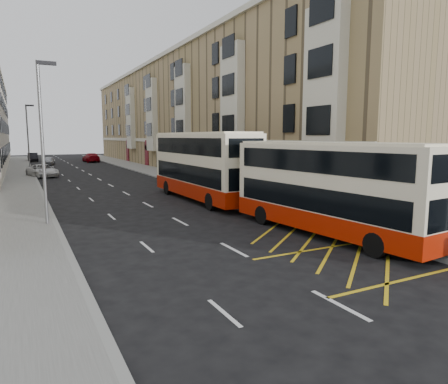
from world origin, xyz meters
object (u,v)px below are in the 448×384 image
double_decker_rear (202,166)px  car_red (91,158)px  double_decker_front (328,188)px  street_lamp_far (28,135)px  white_van (42,171)px  car_dark (33,157)px  car_silver (49,161)px  pedestrian_far (369,208)px  street_lamp_near (43,134)px

double_decker_rear → car_red: double_decker_rear is taller
double_decker_front → street_lamp_far: bearing=101.3°
street_lamp_far → white_van: size_ratio=1.58×
car_dark → car_red: bearing=-37.2°
white_van → car_dark: 31.90m
double_decker_front → car_red: 60.40m
car_silver → car_dark: (-1.91, 11.50, 0.12)m
pedestrian_far → car_silver: 56.75m
double_decker_rear → car_red: (-0.07, 48.42, -1.65)m
double_decker_rear → car_dark: bearing=98.8°
double_decker_front → car_dark: (-10.20, 67.22, -1.40)m
pedestrian_far → street_lamp_far: bearing=-54.4°
white_van → car_silver: bearing=69.9°
double_decker_rear → white_van: bearing=110.9°
street_lamp_far → white_van: 4.82m
double_decker_rear → car_silver: bearing=98.8°
street_lamp_near → car_dark: size_ratio=1.69×
street_lamp_near → double_decker_front: bearing=-34.7°
street_lamp_far → double_decker_front: street_lamp_far is taller
double_decker_front → car_silver: (-8.29, 55.71, -1.51)m
car_dark → street_lamp_near: bearing=-91.7°
double_decker_rear → car_silver: size_ratio=3.10×
double_decker_rear → white_van: double_decker_rear is taller
street_lamp_near → white_van: street_lamp_near is taller
street_lamp_far → white_van: (1.15, -2.54, -3.93)m
double_decker_front → car_red: (-1.00, 60.37, -1.38)m
car_dark → double_decker_front: bearing=-81.9°
street_lamp_far → car_red: street_lamp_far is taller
street_lamp_near → car_silver: 48.12m
street_lamp_far → car_red: size_ratio=1.46×
car_red → pedestrian_far: bearing=90.4°
double_decker_rear → pedestrian_far: (3.60, -11.92, -1.40)m
double_decker_rear → white_van: (-9.26, 23.36, -1.74)m
car_silver → car_red: car_red is taller
car_red → white_van: bearing=66.8°
double_decker_rear → white_van: size_ratio=2.38×
white_van → car_red: 26.70m
street_lamp_near → double_decker_front: size_ratio=0.73×
street_lamp_near → street_lamp_far: (0.00, 30.00, 0.00)m
double_decker_front → car_dark: 68.00m
double_decker_front → car_silver: bearing=93.1°
double_decker_front → street_lamp_near: bearing=140.0°
white_van → double_decker_front: bearing=-88.6°
car_silver → car_dark: size_ratio=0.82×
street_lamp_near → car_red: street_lamp_near is taller
street_lamp_near → double_decker_rear: street_lamp_near is taller
double_decker_rear → pedestrian_far: 12.53m
double_decker_front → car_dark: size_ratio=2.30×
street_lamp_far → double_decker_rear: 28.00m
double_decker_rear → white_van: 25.19m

